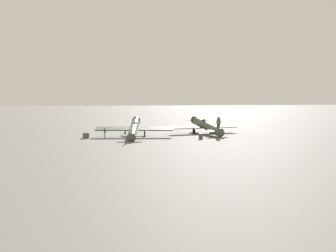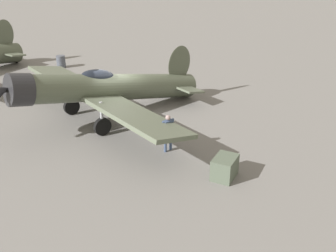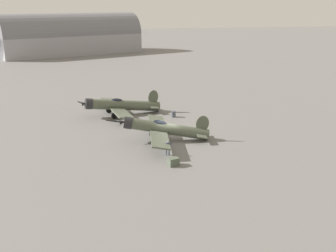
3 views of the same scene
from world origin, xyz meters
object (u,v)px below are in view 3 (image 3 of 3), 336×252
object	(u,v)px
airplane_foreground	(163,128)
airplane_mid_apron	(121,105)
equipment_crate	(173,162)
ground_crew_mechanic	(168,147)
fuel_drum	(173,114)

from	to	relation	value
airplane_foreground	airplane_mid_apron	world-z (taller)	airplane_mid_apron
airplane_foreground	equipment_crate	world-z (taller)	airplane_foreground
airplane_foreground	ground_crew_mechanic	world-z (taller)	airplane_foreground
ground_crew_mechanic	equipment_crate	distance (m)	2.91
equipment_crate	fuel_drum	size ratio (longest dim) A/B	1.43
airplane_foreground	fuel_drum	world-z (taller)	airplane_foreground
airplane_mid_apron	equipment_crate	xyz separation A→B (m)	(19.63, 3.22, -1.02)
airplane_mid_apron	airplane_foreground	bearing A→B (deg)	97.55
airplane_foreground	ground_crew_mechanic	xyz separation A→B (m)	(4.48, -0.44, -0.57)
airplane_mid_apron	ground_crew_mechanic	distance (m)	17.09
airplane_mid_apron	fuel_drum	distance (m)	7.58
equipment_crate	fuel_drum	bearing A→B (deg)	167.31
airplane_foreground	ground_crew_mechanic	bearing A→B (deg)	91.86
equipment_crate	fuel_drum	xyz separation A→B (m)	(-17.02, 3.83, 0.03)
airplane_foreground	ground_crew_mechanic	size ratio (longest dim) A/B	7.82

